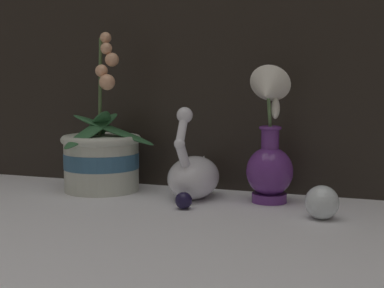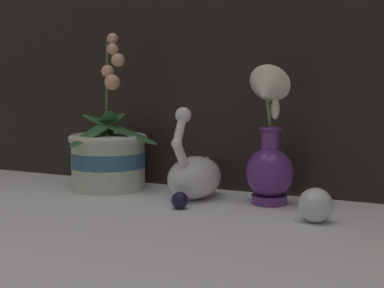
{
  "view_description": "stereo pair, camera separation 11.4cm",
  "coord_description": "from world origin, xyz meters",
  "px_view_note": "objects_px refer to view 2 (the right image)",
  "views": [
    {
      "loc": [
        0.39,
        -0.92,
        0.25
      ],
      "look_at": [
        0.0,
        0.14,
        0.12
      ],
      "focal_mm": 50.0,
      "sensor_mm": 36.0,
      "label": 1
    },
    {
      "loc": [
        0.5,
        -0.88,
        0.25
      ],
      "look_at": [
        0.0,
        0.14,
        0.12
      ],
      "focal_mm": 50.0,
      "sensor_mm": 36.0,
      "label": 2
    }
  ],
  "objects_px": {
    "blue_vase": "(269,152)",
    "orchid_potted_plant": "(108,155)",
    "swan_figurine": "(197,175)",
    "glass_sphere": "(315,205)"
  },
  "relations": [
    {
      "from": "orchid_potted_plant",
      "to": "blue_vase",
      "type": "relative_size",
      "value": 1.28
    },
    {
      "from": "orchid_potted_plant",
      "to": "glass_sphere",
      "type": "xyz_separation_m",
      "value": [
        0.52,
        -0.11,
        -0.05
      ]
    },
    {
      "from": "orchid_potted_plant",
      "to": "glass_sphere",
      "type": "distance_m",
      "value": 0.53
    },
    {
      "from": "glass_sphere",
      "to": "swan_figurine",
      "type": "bearing_deg",
      "value": 161.82
    },
    {
      "from": "swan_figurine",
      "to": "glass_sphere",
      "type": "xyz_separation_m",
      "value": [
        0.28,
        -0.09,
        -0.02
      ]
    },
    {
      "from": "orchid_potted_plant",
      "to": "blue_vase",
      "type": "distance_m",
      "value": 0.4
    },
    {
      "from": "orchid_potted_plant",
      "to": "swan_figurine",
      "type": "height_order",
      "value": "orchid_potted_plant"
    },
    {
      "from": "blue_vase",
      "to": "glass_sphere",
      "type": "bearing_deg",
      "value": -40.65
    },
    {
      "from": "orchid_potted_plant",
      "to": "swan_figurine",
      "type": "relative_size",
      "value": 1.82
    },
    {
      "from": "blue_vase",
      "to": "orchid_potted_plant",
      "type": "bearing_deg",
      "value": 179.96
    }
  ]
}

